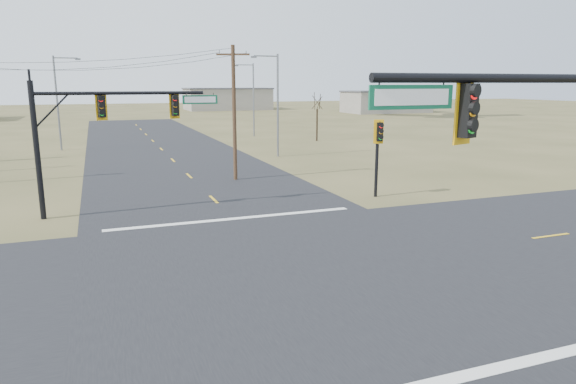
% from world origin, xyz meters
% --- Properties ---
extents(ground, '(320.00, 320.00, 0.00)m').
position_xyz_m(ground, '(0.00, 0.00, 0.00)').
color(ground, brown).
rests_on(ground, ground).
extents(road_ew, '(160.00, 14.00, 0.02)m').
position_xyz_m(road_ew, '(0.00, 0.00, 0.01)').
color(road_ew, black).
rests_on(road_ew, ground).
extents(road_ns, '(14.00, 160.00, 0.02)m').
position_xyz_m(road_ns, '(0.00, 0.00, 0.01)').
color(road_ns, black).
rests_on(road_ns, ground).
extents(stop_bar_far, '(12.00, 0.40, 0.01)m').
position_xyz_m(stop_bar_far, '(0.00, 7.50, 0.03)').
color(stop_bar_far, silver).
rests_on(stop_bar_far, road_ns).
extents(mast_arm_far, '(8.83, 0.56, 6.55)m').
position_xyz_m(mast_arm_far, '(-5.48, 10.80, 4.75)').
color(mast_arm_far, black).
rests_on(mast_arm_far, ground).
extents(pedestal_signal_ne, '(0.67, 0.58, 4.46)m').
position_xyz_m(pedestal_signal_ne, '(8.94, 9.40, 3.25)').
color(pedestal_signal_ne, black).
rests_on(pedestal_signal_ne, ground).
extents(utility_pole_near, '(2.06, 0.90, 8.84)m').
position_xyz_m(utility_pole_near, '(2.72, 17.51, 4.62)').
color(utility_pole_near, '#4C3120').
rests_on(utility_pole_near, ground).
extents(streetlight_a, '(2.49, 0.33, 8.89)m').
position_xyz_m(streetlight_a, '(8.97, 27.19, 4.99)').
color(streetlight_a, slate).
rests_on(streetlight_a, ground).
extents(streetlight_b, '(2.44, 0.25, 8.77)m').
position_xyz_m(streetlight_b, '(12.16, 45.17, 4.92)').
color(streetlight_b, slate).
rests_on(streetlight_b, ground).
extents(streetlight_c, '(2.50, 0.27, 8.98)m').
position_xyz_m(streetlight_c, '(-9.04, 38.71, 5.04)').
color(streetlight_c, slate).
rests_on(streetlight_c, ground).
extents(bare_tree_c, '(3.14, 3.14, 5.73)m').
position_xyz_m(bare_tree_c, '(17.52, 37.64, 4.49)').
color(bare_tree_c, black).
rests_on(bare_tree_c, ground).
extents(warehouse_mid, '(20.00, 12.00, 5.00)m').
position_xyz_m(warehouse_mid, '(25.00, 110.00, 2.50)').
color(warehouse_mid, gray).
rests_on(warehouse_mid, ground).
extents(warehouse_right, '(18.00, 10.00, 4.50)m').
position_xyz_m(warehouse_right, '(55.00, 85.00, 2.25)').
color(warehouse_right, gray).
rests_on(warehouse_right, ground).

